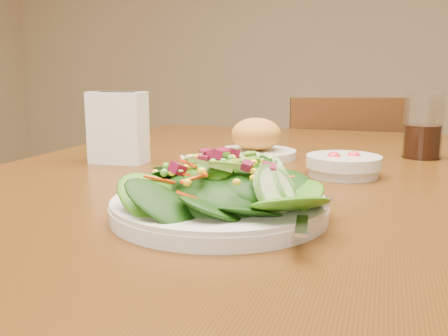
{
  "coord_description": "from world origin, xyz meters",
  "views": [
    {
      "loc": [
        0.26,
        -0.87,
        0.93
      ],
      "look_at": [
        0.07,
        -0.28,
        0.81
      ],
      "focal_mm": 40.0,
      "sensor_mm": 36.0,
      "label": 1
    }
  ],
  "objects": [
    {
      "name": "dining_table",
      "position": [
        0.0,
        0.0,
        0.65
      ],
      "size": [
        0.9,
        1.4,
        0.75
      ],
      "color": "#4E280B",
      "rests_on": "ground_plane"
    },
    {
      "name": "tomato_bowl",
      "position": [
        0.2,
        0.0,
        0.77
      ],
      "size": [
        0.13,
        0.13,
        0.04
      ],
      "color": "silver",
      "rests_on": "dining_table"
    },
    {
      "name": "salad_plate",
      "position": [
        0.08,
        -0.3,
        0.78
      ],
      "size": [
        0.28,
        0.27,
        0.08
      ],
      "rotation": [
        0.0,
        0.0,
        -0.31
      ],
      "color": "silver",
      "rests_on": "dining_table"
    },
    {
      "name": "drinking_glass",
      "position": [
        0.34,
        0.24,
        0.81
      ],
      "size": [
        0.08,
        0.08,
        0.14
      ],
      "color": "silver",
      "rests_on": "dining_table"
    },
    {
      "name": "napkin_holder",
      "position": [
        -0.24,
        -0.0,
        0.82
      ],
      "size": [
        0.11,
        0.07,
        0.14
      ],
      "rotation": [
        0.0,
        0.0,
        0.07
      ],
      "color": "white",
      "rests_on": "dining_table"
    },
    {
      "name": "chair_far",
      "position": [
        0.12,
        0.88,
        0.45
      ],
      "size": [
        0.49,
        0.49,
        0.85
      ],
      "rotation": [
        0.0,
        0.0,
        3.45
      ],
      "color": "#492910",
      "rests_on": "ground_plane"
    },
    {
      "name": "bread_plate",
      "position": [
        0.01,
        0.14,
        0.78
      ],
      "size": [
        0.17,
        0.17,
        0.09
      ],
      "color": "silver",
      "rests_on": "dining_table"
    }
  ]
}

